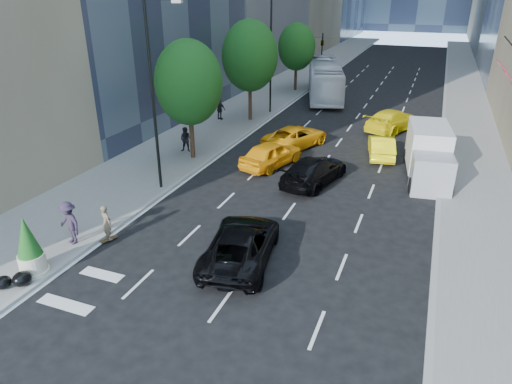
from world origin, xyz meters
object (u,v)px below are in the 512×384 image
at_px(planter_shrub, 29,247).
at_px(skateboarder, 107,225).
at_px(black_sedan_lincoln, 241,244).
at_px(black_sedan_mercedes, 314,170).
at_px(box_truck, 429,154).
at_px(city_bus, 325,80).

bearing_deg(planter_shrub, skateboarder, 72.89).
relative_size(black_sedan_lincoln, black_sedan_mercedes, 1.02).
distance_m(black_sedan_mercedes, box_truck, 6.84).
bearing_deg(box_truck, city_bus, 111.87).
relative_size(black_sedan_lincoln, planter_shrub, 2.25).
bearing_deg(box_truck, black_sedan_lincoln, -126.14).
bearing_deg(black_sedan_lincoln, planter_shrub, 20.06).
height_order(black_sedan_lincoln, city_bus, city_bus).
distance_m(box_truck, planter_shrub, 21.31).
relative_size(city_bus, box_truck, 2.02).
bearing_deg(planter_shrub, black_sedan_mercedes, 59.04).
xyz_separation_m(black_sedan_mercedes, planter_shrub, (-7.80, -13.00, 0.53)).
bearing_deg(city_bus, skateboarder, -109.45).
xyz_separation_m(black_sedan_lincoln, planter_shrub, (-7.10, -4.00, 0.55)).
relative_size(black_sedan_mercedes, box_truck, 0.84).
xyz_separation_m(skateboarder, box_truck, (12.76, 13.03, 0.67)).
relative_size(black_sedan_lincoln, city_bus, 0.43).
relative_size(skateboarder, black_sedan_mercedes, 0.31).
xyz_separation_m(skateboarder, black_sedan_lincoln, (6.10, 0.75, -0.06)).
relative_size(black_sedan_mercedes, city_bus, 0.42).
distance_m(skateboarder, black_sedan_mercedes, 11.89).
height_order(black_sedan_lincoln, planter_shrub, planter_shrub).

